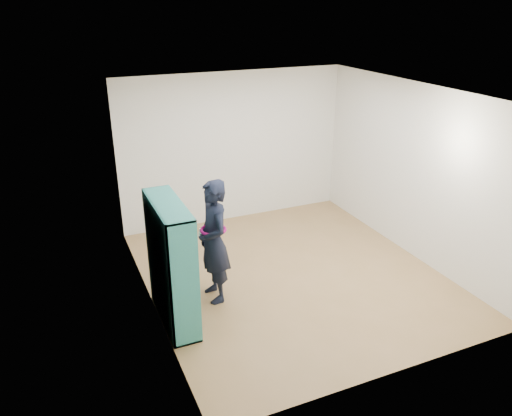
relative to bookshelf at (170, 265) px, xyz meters
name	(u,v)px	position (x,y,z in m)	size (l,w,h in m)	color
floor	(292,275)	(1.85, 0.36, -0.76)	(4.50, 4.50, 0.00)	olive
ceiling	(298,93)	(1.85, 0.36, 1.84)	(4.50, 4.50, 0.00)	white
wall_left	(146,215)	(-0.15, 0.36, 0.54)	(0.02, 4.50, 2.60)	silver
wall_right	(414,172)	(3.85, 0.36, 0.54)	(0.02, 4.50, 2.60)	silver
wall_back	(234,148)	(1.85, 2.61, 0.54)	(4.00, 0.02, 2.60)	silver
wall_front	(403,267)	(1.85, -1.89, 0.54)	(4.00, 0.02, 2.60)	silver
bookshelf	(170,265)	(0.00, 0.00, 0.00)	(0.34, 1.17, 1.55)	teal
person	(214,242)	(0.65, 0.26, 0.06)	(0.41, 0.61, 1.65)	black
smartphone	(200,234)	(0.50, 0.33, 0.17)	(0.04, 0.10, 0.14)	silver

